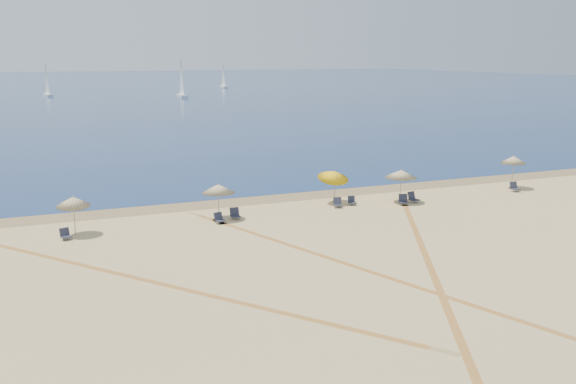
# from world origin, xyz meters

# --- Properties ---
(ground) EXTENTS (160.00, 160.00, 0.00)m
(ground) POSITION_xyz_m (0.00, 0.00, 0.00)
(ground) COLOR tan
(ground) RESTS_ON ground
(ocean) EXTENTS (500.00, 500.00, 0.00)m
(ocean) POSITION_xyz_m (0.00, 225.00, 0.01)
(ocean) COLOR #0C2151
(ocean) RESTS_ON ground
(wet_sand) EXTENTS (500.00, 500.00, 0.00)m
(wet_sand) POSITION_xyz_m (0.00, 24.00, 0.00)
(wet_sand) COLOR olive
(wet_sand) RESTS_ON ground
(umbrella_1) EXTENTS (1.88, 1.92, 2.36)m
(umbrella_1) POSITION_xyz_m (-13.43, 19.34, 1.99)
(umbrella_1) COLOR gray
(umbrella_1) RESTS_ON ground
(umbrella_2) EXTENTS (2.08, 2.08, 2.31)m
(umbrella_2) POSITION_xyz_m (-4.80, 19.72, 1.97)
(umbrella_2) COLOR gray
(umbrella_2) RESTS_ON ground
(umbrella_3) EXTENTS (2.15, 2.22, 2.61)m
(umbrella_3) POSITION_xyz_m (3.77, 20.93, 2.03)
(umbrella_3) COLOR gray
(umbrella_3) RESTS_ON ground
(umbrella_4) EXTENTS (2.21, 2.22, 2.38)m
(umbrella_4) POSITION_xyz_m (8.25, 19.44, 2.04)
(umbrella_4) COLOR gray
(umbrella_4) RESTS_ON ground
(umbrella_5) EXTENTS (1.94, 1.94, 2.60)m
(umbrella_5) POSITION_xyz_m (18.83, 20.27, 2.25)
(umbrella_5) COLOR gray
(umbrella_5) RESTS_ON ground
(chair_1) EXTENTS (0.67, 0.73, 0.64)m
(chair_1) POSITION_xyz_m (-14.00, 18.65, 0.28)
(chair_1) COLOR #1E202D
(chair_1) RESTS_ON ground
(chair_2) EXTENTS (0.67, 0.75, 0.66)m
(chair_2) POSITION_xyz_m (-5.05, 18.78, 0.29)
(chair_2) COLOR #1E202D
(chair_2) RESTS_ON ground
(chair_3) EXTENTS (0.63, 0.72, 0.70)m
(chair_3) POSITION_xyz_m (-3.84, 19.44, 0.31)
(chair_3) COLOR #1E202D
(chair_3) RESTS_ON ground
(chair_4) EXTENTS (0.72, 0.78, 0.66)m
(chair_4) POSITION_xyz_m (3.54, 19.76, 0.29)
(chair_4) COLOR #1E202D
(chair_4) RESTS_ON ground
(chair_5) EXTENTS (0.59, 0.66, 0.60)m
(chair_5) POSITION_xyz_m (4.77, 20.03, 0.26)
(chair_5) COLOR #1E202D
(chair_5) RESTS_ON ground
(chair_6) EXTENTS (0.82, 0.88, 0.73)m
(chair_6) POSITION_xyz_m (8.09, 18.73, 0.32)
(chair_6) COLOR #1E202D
(chair_6) RESTS_ON ground
(chair_7) EXTENTS (0.76, 0.84, 0.74)m
(chair_7) POSITION_xyz_m (9.10, 19.11, 0.33)
(chair_7) COLOR #1E202D
(chair_7) RESTS_ON ground
(chair_8) EXTENTS (0.64, 0.74, 0.72)m
(chair_8) POSITION_xyz_m (18.27, 19.31, 0.31)
(chair_8) COLOR #1E202D
(chair_8) RESTS_ON ground
(sailboat_0) EXTENTS (1.45, 5.07, 7.49)m
(sailboat_0) POSITION_xyz_m (41.99, 179.87, 2.27)
(sailboat_0) COLOR white
(sailboat_0) RESTS_ON ocean
(sailboat_1) EXTENTS (1.67, 6.33, 9.40)m
(sailboat_1) POSITION_xyz_m (19.07, 137.71, 2.84)
(sailboat_1) COLOR white
(sailboat_1) RESTS_ON ocean
(sailboat_2) EXTENTS (2.46, 5.69, 8.22)m
(sailboat_2) POSITION_xyz_m (-11.79, 154.21, 2.49)
(sailboat_2) COLOR white
(sailboat_2) RESTS_ON ocean
(tire_tracks) EXTENTS (52.08, 43.18, 0.00)m
(tire_tracks) POSITION_xyz_m (-3.36, 8.54, 0.00)
(tire_tracks) COLOR tan
(tire_tracks) RESTS_ON ground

